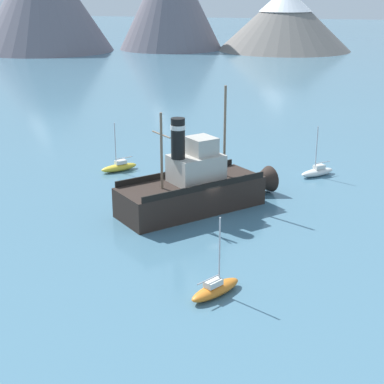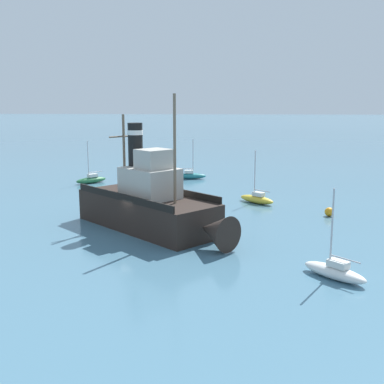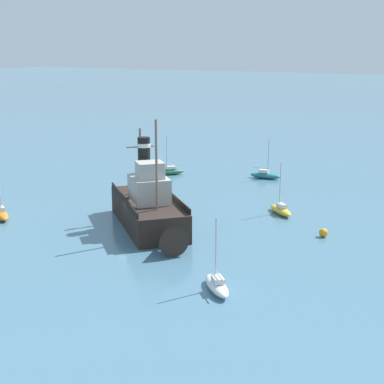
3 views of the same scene
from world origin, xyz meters
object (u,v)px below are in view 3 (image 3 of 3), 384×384
sailboat_orange (1,214)px  mooring_buoy (323,233)px  sailboat_yellow (281,210)px  sailboat_green (169,171)px  sailboat_white (217,285)px  sailboat_teal (265,175)px  old_tugboat (150,208)px

sailboat_orange → mooring_buoy: (-9.55, 27.71, -0.06)m
sailboat_yellow → mooring_buoy: size_ratio=6.61×
sailboat_green → mooring_buoy: sailboat_green is taller
sailboat_white → sailboat_orange: size_ratio=1.00×
mooring_buoy → sailboat_teal: bearing=-144.7°
sailboat_white → old_tugboat: bearing=-128.9°
old_tugboat → mooring_buoy: bearing=110.3°
old_tugboat → mooring_buoy: (-5.19, 14.01, -1.46)m
sailboat_teal → mooring_buoy: (18.32, 12.99, -0.06)m
sailboat_white → sailboat_teal: size_ratio=1.00×
sailboat_white → mooring_buoy: (-14.41, 2.59, -0.06)m
sailboat_green → sailboat_yellow: 20.89m
old_tugboat → sailboat_orange: size_ratio=2.62×
old_tugboat → sailboat_white: 14.74m
sailboat_green → mooring_buoy: bearing=59.2°
sailboat_yellow → sailboat_green: bearing=-117.5°
old_tugboat → sailboat_yellow: old_tugboat is taller
sailboat_white → sailboat_yellow: (-19.16, -3.09, 0.00)m
sailboat_teal → sailboat_orange: bearing=-27.9°
sailboat_yellow → mooring_buoy: sailboat_yellow is taller
sailboat_yellow → sailboat_teal: size_ratio=1.00×
sailboat_green → mooring_buoy: (14.40, 24.21, -0.06)m
sailboat_white → mooring_buoy: 14.64m
sailboat_white → sailboat_orange: 25.58m
sailboat_orange → mooring_buoy: 29.31m
sailboat_yellow → sailboat_white: bearing=9.2°
sailboat_white → sailboat_yellow: 19.40m
old_tugboat → sailboat_teal: (-23.51, 1.02, -1.40)m
sailboat_teal → old_tugboat: bearing=-2.5°
sailboat_white → sailboat_orange: bearing=-100.9°
sailboat_orange → sailboat_white: bearing=79.1°
old_tugboat → sailboat_orange: bearing=-72.3°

